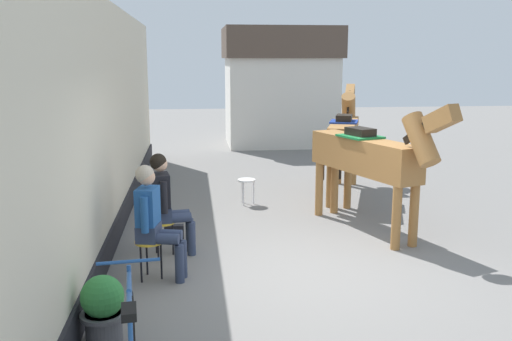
% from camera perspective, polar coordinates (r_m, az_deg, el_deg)
% --- Properties ---
extents(ground_plane, '(40.00, 40.00, 0.00)m').
position_cam_1_polar(ground_plane, '(9.89, 1.12, -3.87)').
color(ground_plane, slate).
extents(pub_facade_wall, '(0.34, 14.00, 3.40)m').
position_cam_1_polar(pub_facade_wall, '(8.12, -15.51, 3.45)').
color(pub_facade_wall, beige).
rests_on(pub_facade_wall, ground_plane).
extents(distant_cottage, '(3.40, 2.60, 3.50)m').
position_cam_1_polar(distant_cottage, '(17.16, 2.48, 8.68)').
color(distant_cottage, silver).
rests_on(distant_cottage, ground_plane).
extents(seated_visitor_near, '(0.61, 0.48, 1.39)m').
position_cam_1_polar(seated_visitor_near, '(6.69, -10.41, -4.63)').
color(seated_visitor_near, gold).
rests_on(seated_visitor_near, ground_plane).
extents(seated_visitor_far, '(0.61, 0.49, 1.39)m').
position_cam_1_polar(seated_visitor_far, '(7.48, -9.16, -2.89)').
color(seated_visitor_far, gold).
rests_on(seated_visitor_far, ground_plane).
extents(saddled_horse_near, '(1.29, 2.86, 2.06)m').
position_cam_1_polar(saddled_horse_near, '(8.51, 11.44, 1.39)').
color(saddled_horse_near, '#9E6B38').
rests_on(saddled_horse_near, ground_plane).
extents(saddled_horse_far, '(1.25, 2.87, 2.06)m').
position_cam_1_polar(saddled_horse_far, '(10.89, 8.99, 3.62)').
color(saddled_horse_far, '#9E6B38').
rests_on(saddled_horse_far, ground_plane).
extents(flower_planter_near, '(0.43, 0.43, 0.64)m').
position_cam_1_polar(flower_planter_near, '(5.52, -15.33, -13.30)').
color(flower_planter_near, '#4C4C51').
rests_on(flower_planter_near, ground_plane).
extents(spare_stool_white, '(0.32, 0.32, 0.46)m').
position_cam_1_polar(spare_stool_white, '(10.08, -0.98, -1.24)').
color(spare_stool_white, white).
rests_on(spare_stool_white, ground_plane).
extents(satchel_bag, '(0.28, 0.12, 0.20)m').
position_cam_1_polar(satchel_bag, '(8.35, -8.34, -6.17)').
color(satchel_bag, black).
rests_on(satchel_bag, ground_plane).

